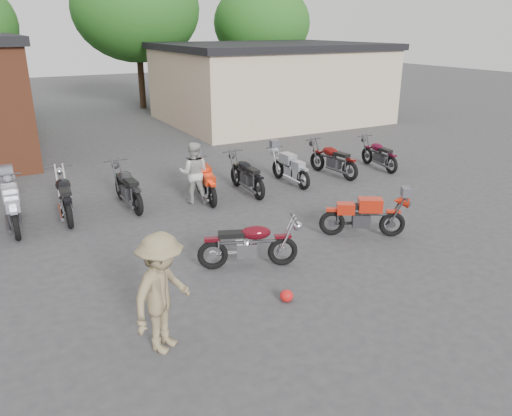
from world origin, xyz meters
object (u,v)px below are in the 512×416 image
person_tan (162,293)px  row_bike_8 (379,153)px  sportbike (364,214)px  row_bike_4 (205,180)px  person_light (194,173)px  helmet (287,296)px  vintage_motorcycle (250,241)px  row_bike_1 (12,204)px  row_bike_5 (246,173)px  row_bike_3 (127,185)px  row_bike_6 (290,166)px  row_bike_2 (64,194)px  row_bike_7 (333,158)px

person_tan → row_bike_8: person_tan is taller
sportbike → row_bike_4: bearing=149.2°
person_light → helmet: bearing=111.3°
vintage_motorcycle → row_bike_1: (-3.94, 4.52, 0.05)m
sportbike → row_bike_5: bearing=133.6°
row_bike_1 → row_bike_8: bearing=-89.3°
sportbike → person_light: (-2.50, 4.03, 0.29)m
row_bike_3 → row_bike_1: bearing=92.5°
row_bike_6 → vintage_motorcycle: bearing=138.0°
person_tan → row_bike_3: size_ratio=0.90×
row_bike_2 → row_bike_4: row_bike_2 is taller
person_tan → row_bike_5: 7.55m
person_light → row_bike_5: person_light is taller
row_bike_2 → row_bike_7: size_ratio=1.06×
row_bike_7 → row_bike_1: bearing=81.5°
row_bike_6 → sportbike: bearing=168.9°
helmet → row_bike_5: bearing=68.7°
vintage_motorcycle → sportbike: (3.03, 0.14, -0.01)m
row_bike_3 → row_bike_4: (2.04, -0.44, -0.04)m
row_bike_3 → row_bike_7: size_ratio=1.03×
vintage_motorcycle → row_bike_2: row_bike_2 is taller
helmet → row_bike_7: (5.49, 5.97, 0.47)m
row_bike_7 → row_bike_3: bearing=79.6°
sportbike → person_tan: (-5.41, -1.89, 0.39)m
row_bike_4 → row_bike_2: bearing=92.1°
vintage_motorcycle → sportbike: vintage_motorcycle is taller
person_light → row_bike_7: 4.90m
sportbike → row_bike_8: bearing=77.0°
person_tan → row_bike_1: person_tan is taller
row_bike_2 → row_bike_4: (3.62, -0.40, -0.06)m
row_bike_1 → row_bike_6: size_ratio=1.11×
row_bike_3 → person_tan: bearing=167.5°
row_bike_4 → row_bike_8: (6.41, 0.12, -0.02)m
row_bike_4 → sportbike: bearing=-144.3°
sportbike → row_bike_6: size_ratio=1.00×
helmet → row_bike_2: size_ratio=0.11×
person_light → row_bike_7: bearing=-148.9°
sportbike → row_bike_6: row_bike_6 is taller
person_light → row_bike_8: size_ratio=0.90×
row_bike_3 → row_bike_6: size_ratio=1.10×
person_tan → row_bike_8: size_ratio=1.00×
row_bike_8 → helmet: bearing=134.4°
person_tan → row_bike_6: person_tan is taller
row_bike_4 → row_bike_7: bearing=-79.2°
row_bike_1 → row_bike_8: row_bike_1 is taller
row_bike_2 → row_bike_3: (1.59, 0.04, -0.02)m
row_bike_1 → row_bike_8: 11.24m
row_bike_1 → person_light: bearing=-93.3°
helmet → row_bike_1: size_ratio=0.11×
row_bike_2 → vintage_motorcycle: bearing=-145.7°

